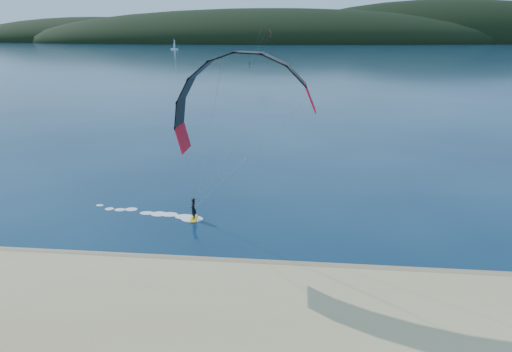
{
  "coord_description": "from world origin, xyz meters",
  "views": [
    {
      "loc": [
        4.82,
        -20.37,
        15.59
      ],
      "look_at": [
        1.94,
        10.0,
        5.0
      ],
      "focal_mm": 28.92,
      "sensor_mm": 36.0,
      "label": 1
    }
  ],
  "objects": [
    {
      "name": "kitesurfer_far",
      "position": [
        -10.91,
        191.7,
        14.71
      ],
      "size": [
        12.3,
        6.95,
        17.78
      ],
      "color": "gold",
      "rests_on": "ground"
    },
    {
      "name": "headland",
      "position": [
        0.63,
        745.28,
        0.0
      ],
      "size": [
        1200.0,
        310.0,
        140.0
      ],
      "color": "black",
      "rests_on": "ground"
    },
    {
      "name": "ground",
      "position": [
        0.0,
        0.0,
        0.0
      ],
      "size": [
        1800.0,
        1800.0,
        0.0
      ],
      "primitive_type": "plane",
      "color": "#071C35",
      "rests_on": "ground"
    },
    {
      "name": "kitesurfer_near",
      "position": [
        1.4,
        6.59,
        9.72
      ],
      "size": [
        21.19,
        8.83,
        13.73
      ],
      "color": "gold",
      "rests_on": "ground"
    },
    {
      "name": "wet_sand",
      "position": [
        0.0,
        4.5,
        0.05
      ],
      "size": [
        220.0,
        2.5,
        0.1
      ],
      "color": "#81664B",
      "rests_on": "ground"
    },
    {
      "name": "sailboat",
      "position": [
        -118.3,
        404.64,
        0.79
      ],
      "size": [
        7.69,
        4.83,
        10.74
      ],
      "color": "white",
      "rests_on": "ground"
    }
  ]
}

